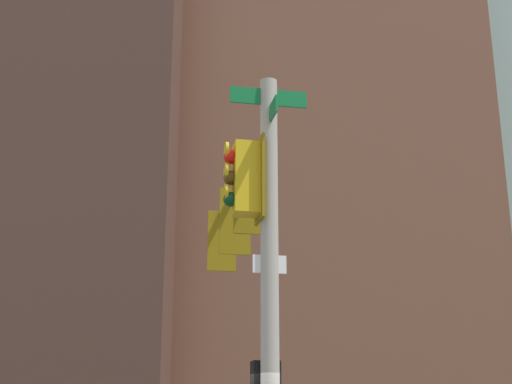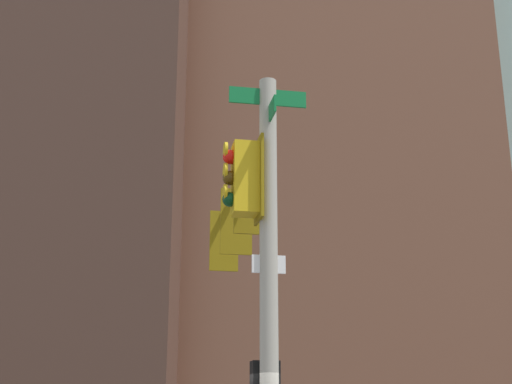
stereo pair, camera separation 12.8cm
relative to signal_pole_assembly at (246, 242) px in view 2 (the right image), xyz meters
name	(u,v)px [view 2 (the right image)]	position (x,y,z in m)	size (l,w,h in m)	color
signal_pole_assembly	(246,242)	(0.00, 0.00, 0.00)	(2.50, 5.38, 6.52)	#9E998C
building_brick_nearside	(277,111)	(-3.96, 27.97, 14.38)	(22.28, 16.05, 37.79)	brown
building_brick_midblock	(39,192)	(-18.21, 27.85, 10.31)	(22.34, 18.79, 29.67)	#4C3328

